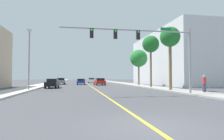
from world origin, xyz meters
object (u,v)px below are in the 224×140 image
(palm_near, at_px, (170,38))
(car_red, at_px, (100,81))
(pedestrian, at_px, (204,84))
(street_lamp, at_px, (29,56))
(car_white, at_px, (91,80))
(palm_far, at_px, (139,58))
(palm_mid, at_px, (151,45))
(car_gray, at_px, (61,81))
(traffic_signal_mast, at_px, (148,42))
(car_black, at_px, (52,83))
(car_blue, at_px, (81,81))

(palm_near, bearing_deg, car_red, 109.15)
(palm_near, bearing_deg, pedestrian, -68.08)
(street_lamp, distance_m, palm_near, 17.81)
(car_white, bearing_deg, palm_far, -70.10)
(car_white, relative_size, pedestrian, 2.37)
(pedestrian, bearing_deg, palm_mid, 135.38)
(palm_near, bearing_deg, street_lamp, 168.64)
(palm_far, height_order, car_gray, palm_far)
(street_lamp, distance_m, car_gray, 21.16)
(traffic_signal_mast, height_order, palm_near, palm_near)
(car_black, bearing_deg, street_lamp, 70.26)
(palm_far, bearing_deg, palm_mid, -92.33)
(street_lamp, relative_size, palm_far, 1.09)
(palm_near, height_order, palm_far, palm_near)
(pedestrian, bearing_deg, palm_far, 131.76)
(traffic_signal_mast, height_order, street_lamp, street_lamp)
(traffic_signal_mast, height_order, pedestrian, traffic_signal_mast)
(traffic_signal_mast, height_order, car_white, traffic_signal_mast)
(palm_mid, height_order, car_red, palm_mid)
(car_black, bearing_deg, car_gray, -89.51)
(palm_mid, bearing_deg, palm_near, -92.20)
(car_black, height_order, car_red, car_red)
(traffic_signal_mast, relative_size, car_blue, 3.16)
(car_black, xyz_separation_m, car_blue, (4.69, 13.33, -0.05))
(car_red, bearing_deg, car_gray, 146.29)
(traffic_signal_mast, distance_m, street_lamp, 15.12)
(palm_mid, height_order, pedestrian, palm_mid)
(palm_far, distance_m, car_white, 25.34)
(palm_near, bearing_deg, palm_far, 87.73)
(street_lamp, relative_size, pedestrian, 4.39)
(palm_near, height_order, car_black, palm_near)
(car_gray, relative_size, car_white, 0.93)
(palm_mid, relative_size, car_gray, 2.16)
(palm_far, relative_size, car_gray, 1.83)
(traffic_signal_mast, bearing_deg, car_black, 126.19)
(street_lamp, relative_size, car_black, 1.64)
(car_white, bearing_deg, pedestrian, -76.21)
(street_lamp, bearing_deg, car_black, 69.44)
(street_lamp, height_order, car_blue, street_lamp)
(palm_near, relative_size, car_gray, 2.05)
(car_black, distance_m, car_white, 29.91)
(car_gray, bearing_deg, traffic_signal_mast, 109.71)
(palm_far, distance_m, car_gray, 19.10)
(car_white, bearing_deg, traffic_signal_mast, -84.90)
(car_blue, bearing_deg, car_gray, 161.97)
(car_blue, bearing_deg, street_lamp, -107.96)
(traffic_signal_mast, relative_size, car_red, 2.71)
(car_black, bearing_deg, pedestrian, 142.39)
(palm_mid, height_order, palm_far, palm_mid)
(palm_near, height_order, car_red, palm_near)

